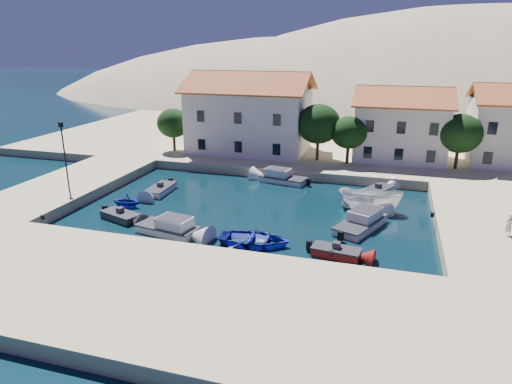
% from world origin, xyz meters
% --- Properties ---
extents(ground, '(400.00, 400.00, 0.00)m').
position_xyz_m(ground, '(0.00, 0.00, 0.00)').
color(ground, black).
rests_on(ground, ground).
extents(quay_south, '(52.00, 12.00, 1.00)m').
position_xyz_m(quay_south, '(0.00, -6.00, 0.50)').
color(quay_south, '#CAB58A').
rests_on(quay_south, ground).
extents(quay_west, '(8.00, 20.00, 1.00)m').
position_xyz_m(quay_west, '(-19.00, 10.00, 0.50)').
color(quay_west, '#CAB58A').
rests_on(quay_west, ground).
extents(quay_north, '(80.00, 36.00, 1.00)m').
position_xyz_m(quay_north, '(2.00, 38.00, 0.50)').
color(quay_north, '#CAB58A').
rests_on(quay_north, ground).
extents(hills, '(254.00, 176.00, 99.00)m').
position_xyz_m(hills, '(20.64, 123.62, -23.40)').
color(hills, tan).
rests_on(hills, ground).
extents(building_left, '(14.70, 9.45, 9.70)m').
position_xyz_m(building_left, '(-6.00, 28.00, 5.94)').
color(building_left, silver).
rests_on(building_left, quay_north).
extents(building_mid, '(10.50, 8.40, 8.30)m').
position_xyz_m(building_mid, '(12.00, 29.00, 5.22)').
color(building_mid, silver).
rests_on(building_mid, quay_north).
extents(trees, '(37.30, 5.30, 6.45)m').
position_xyz_m(trees, '(4.51, 25.46, 4.84)').
color(trees, '#382314').
rests_on(trees, quay_north).
extents(lamppost, '(0.35, 0.25, 6.22)m').
position_xyz_m(lamppost, '(-17.50, 8.00, 4.75)').
color(lamppost, black).
rests_on(lamppost, quay_west).
extents(bollards, '(29.36, 9.56, 0.30)m').
position_xyz_m(bollards, '(2.80, 3.87, 1.15)').
color(bollards, black).
rests_on(bollards, ground).
extents(motorboat_grey_sw, '(3.82, 2.61, 1.25)m').
position_xyz_m(motorboat_grey_sw, '(-9.94, 4.66, 0.30)').
color(motorboat_grey_sw, '#2D2C31').
rests_on(motorboat_grey_sw, ground).
extents(cabin_cruiser_south, '(5.19, 2.94, 1.60)m').
position_xyz_m(cabin_cruiser_south, '(-4.85, 3.20, 0.48)').
color(cabin_cruiser_south, silver).
rests_on(cabin_cruiser_south, ground).
extents(rowboat_south, '(5.42, 4.02, 1.08)m').
position_xyz_m(rowboat_south, '(2.18, 3.16, 0.00)').
color(rowboat_south, navy).
rests_on(rowboat_south, ground).
extents(motorboat_red_se, '(3.49, 1.90, 1.25)m').
position_xyz_m(motorboat_red_se, '(8.12, 2.93, 0.30)').
color(motorboat_red_se, maroon).
rests_on(motorboat_red_se, ground).
extents(cabin_cruiser_east, '(4.13, 5.95, 1.60)m').
position_xyz_m(cabin_cruiser_east, '(9.33, 8.46, 0.48)').
color(cabin_cruiser_east, silver).
rests_on(cabin_cruiser_east, ground).
extents(boat_east, '(5.62, 2.43, 2.12)m').
position_xyz_m(boat_east, '(9.75, 12.83, 0.00)').
color(boat_east, silver).
rests_on(boat_east, ground).
extents(motorboat_white_ne, '(3.39, 4.25, 1.25)m').
position_xyz_m(motorboat_white_ne, '(10.29, 17.79, 0.29)').
color(motorboat_white_ne, silver).
rests_on(motorboat_white_ne, ground).
extents(rowboat_west, '(2.81, 2.45, 1.43)m').
position_xyz_m(rowboat_west, '(-11.14, 7.50, 0.00)').
color(rowboat_west, navy).
rests_on(rowboat_west, ground).
extents(motorboat_white_west, '(1.94, 4.11, 1.25)m').
position_xyz_m(motorboat_white_west, '(-10.18, 12.05, 0.29)').
color(motorboat_white_west, silver).
rests_on(motorboat_white_west, ground).
extents(cabin_cruiser_north, '(5.12, 2.94, 1.60)m').
position_xyz_m(cabin_cruiser_north, '(0.58, 18.86, 0.48)').
color(cabin_cruiser_north, silver).
rests_on(cabin_cruiser_north, ground).
extents(pedestrian, '(0.71, 0.64, 1.63)m').
position_xyz_m(pedestrian, '(19.55, 7.70, 1.81)').
color(pedestrian, silver).
rests_on(pedestrian, quay_east).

